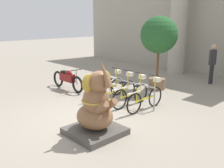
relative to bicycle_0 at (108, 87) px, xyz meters
name	(u,v)px	position (x,y,z in m)	size (l,w,h in m)	color
ground_plane	(87,119)	(1.13, -1.84, -0.41)	(60.00, 60.00, 0.00)	gray
building_facade	(224,16)	(1.13, 6.76, 2.59)	(20.00, 0.20, 6.00)	#A39E8E
column_left	(178,24)	(-0.79, 5.76, 2.21)	(1.12, 1.12, 5.16)	#ADA899
bike_rack	(128,87)	(0.89, 0.11, 0.16)	(2.39, 0.05, 0.77)	gray
bicycle_0	(108,87)	(0.00, 0.00, 0.00)	(0.48, 1.72, 1.06)	black
bicycle_1	(119,90)	(0.60, 0.00, 0.00)	(0.48, 1.72, 1.06)	black
bicycle_2	(131,94)	(1.19, -0.02, 0.00)	(0.48, 1.72, 1.06)	black
bicycle_3	(146,98)	(1.79, 0.01, 0.00)	(0.48, 1.72, 1.06)	black
elephant_statue	(96,110)	(2.07, -2.29, 0.25)	(1.26, 1.26, 1.94)	#4C4742
motorcycle	(67,79)	(-1.97, -0.44, 0.05)	(2.09, 0.55, 0.94)	black
person_pedestrian	(213,60)	(1.66, 4.79, 0.68)	(0.24, 0.47, 1.79)	#28282D
potted_tree	(159,38)	(0.49, 2.34, 1.70)	(1.49, 1.49, 2.98)	brown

